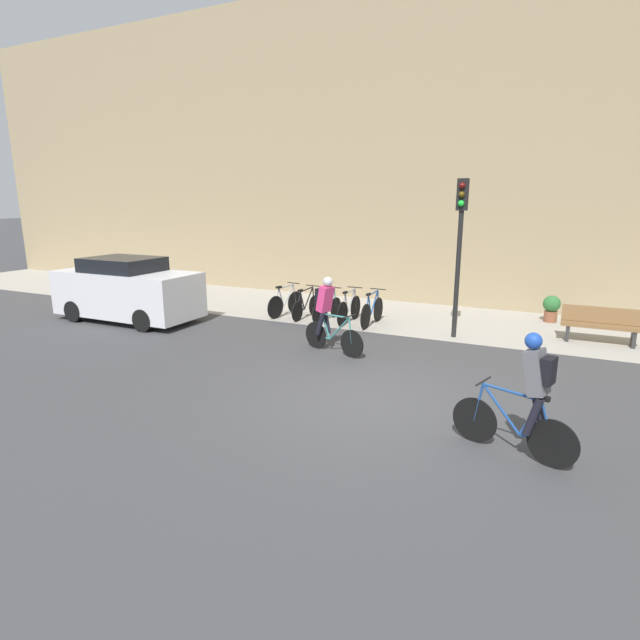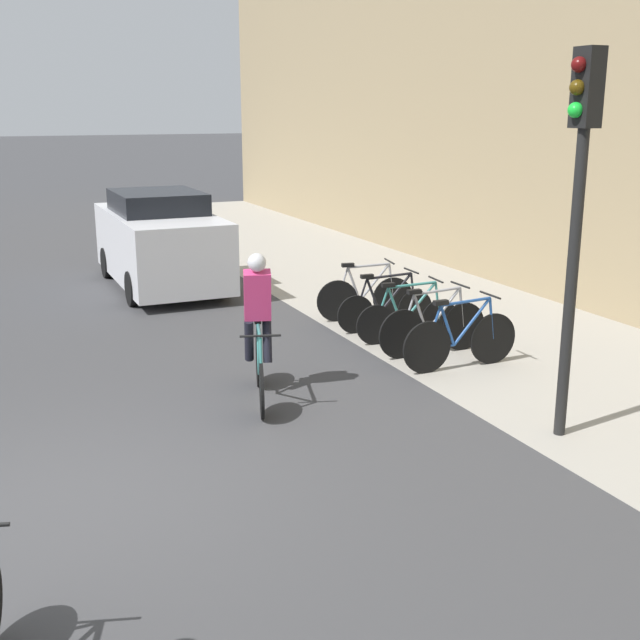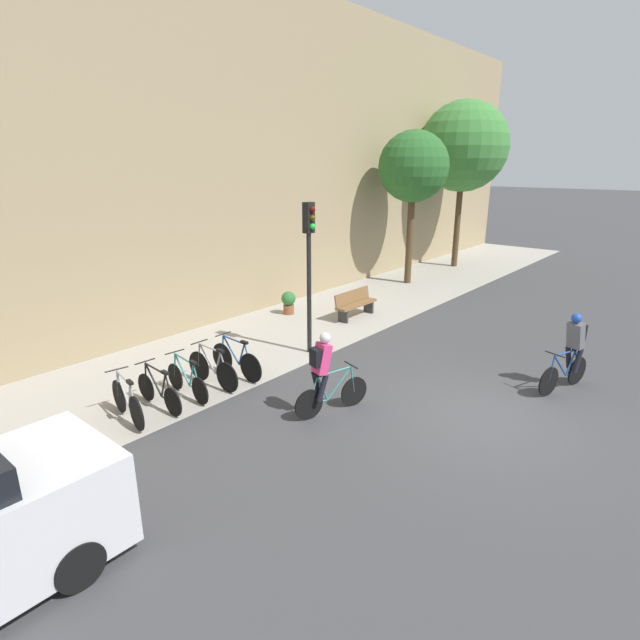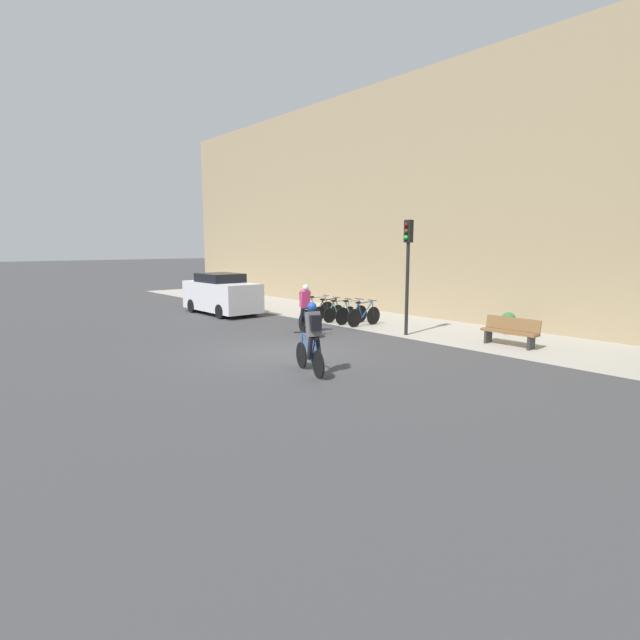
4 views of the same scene
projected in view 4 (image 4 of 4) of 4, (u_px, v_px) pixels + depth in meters
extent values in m
plane|color=#3D3D3F|center=(281.00, 352.00, 14.70)|extent=(200.00, 200.00, 0.00)
cube|color=#A39E93|center=(425.00, 328.00, 19.02)|extent=(44.00, 4.50, 0.01)
cube|color=#9E8966|center=(469.00, 192.00, 19.88)|extent=(44.00, 0.60, 10.40)
cylinder|color=black|center=(314.00, 328.00, 16.99)|extent=(0.62, 0.22, 0.64)
cylinder|color=black|center=(302.00, 323.00, 17.99)|extent=(0.62, 0.22, 0.64)
cylinder|color=teal|center=(310.00, 318.00, 17.29)|extent=(0.59, 0.22, 0.62)
cylinder|color=teal|center=(305.00, 317.00, 17.66)|extent=(0.28, 0.12, 0.58)
cylinder|color=teal|center=(308.00, 310.00, 17.36)|extent=(0.79, 0.28, 0.07)
cylinder|color=teal|center=(304.00, 325.00, 17.79)|extent=(0.43, 0.16, 0.05)
cylinder|color=teal|center=(303.00, 316.00, 17.86)|extent=(0.23, 0.10, 0.56)
cylinder|color=teal|center=(313.00, 319.00, 16.98)|extent=(0.13, 0.07, 0.59)
cylinder|color=black|center=(313.00, 310.00, 16.98)|extent=(0.16, 0.45, 0.03)
cube|color=black|center=(304.00, 308.00, 17.73)|extent=(0.21, 0.14, 0.06)
cube|color=#DB3875|center=(305.00, 299.00, 17.59)|extent=(0.40, 0.40, 0.63)
sphere|color=silver|center=(306.00, 288.00, 17.45)|extent=(0.28, 0.28, 0.22)
cylinder|color=black|center=(302.00, 315.00, 17.67)|extent=(0.29, 0.19, 0.56)
cylinder|color=black|center=(307.00, 315.00, 17.76)|extent=(0.26, 0.18, 0.56)
cube|color=black|center=(304.00, 297.00, 17.71)|extent=(0.21, 0.29, 0.36)
cylinder|color=black|center=(301.00, 355.00, 12.73)|extent=(0.65, 0.23, 0.67)
cylinder|color=black|center=(318.00, 364.00, 11.74)|extent=(0.65, 0.23, 0.67)
cylinder|color=#1E478C|center=(307.00, 347.00, 12.35)|extent=(0.58, 0.21, 0.62)
cylinder|color=#1E478C|center=(313.00, 351.00, 11.99)|extent=(0.28, 0.12, 0.58)
cylinder|color=#1E478C|center=(309.00, 337.00, 12.20)|extent=(0.78, 0.27, 0.07)
cylinder|color=#1E478C|center=(315.00, 363.00, 11.94)|extent=(0.43, 0.16, 0.05)
cylinder|color=#1E478C|center=(317.00, 352.00, 11.79)|extent=(0.23, 0.10, 0.56)
cylinder|color=#1E478C|center=(302.00, 344.00, 12.65)|extent=(0.13, 0.07, 0.59)
cylinder|color=black|center=(303.00, 332.00, 12.56)|extent=(0.16, 0.45, 0.03)
cube|color=black|center=(315.00, 338.00, 11.83)|extent=(0.21, 0.13, 0.06)
cube|color=#5B5B60|center=(313.00, 324.00, 11.88)|extent=(0.40, 0.40, 0.63)
sphere|color=#1E47AD|center=(312.00, 307.00, 11.89)|extent=(0.27, 0.27, 0.22)
cylinder|color=black|center=(318.00, 348.00, 11.96)|extent=(0.29, 0.18, 0.56)
cylinder|color=black|center=(310.00, 349.00, 11.87)|extent=(0.26, 0.17, 0.56)
cube|color=black|center=(316.00, 323.00, 11.74)|extent=(0.21, 0.29, 0.36)
cylinder|color=black|center=(327.00, 309.00, 21.73)|extent=(0.15, 0.69, 0.69)
cylinder|color=black|center=(308.00, 311.00, 21.25)|extent=(0.15, 0.69, 0.69)
cylinder|color=#99999E|center=(321.00, 303.00, 21.52)|extent=(0.13, 0.53, 0.62)
cylinder|color=#99999E|center=(314.00, 304.00, 21.35)|extent=(0.08, 0.25, 0.58)
cylinder|color=#99999E|center=(319.00, 297.00, 21.43)|extent=(0.16, 0.71, 0.07)
cylinder|color=#99999E|center=(312.00, 311.00, 21.35)|extent=(0.10, 0.38, 0.05)
cylinder|color=#99999E|center=(310.00, 304.00, 21.25)|extent=(0.07, 0.21, 0.56)
cylinder|color=#99999E|center=(326.00, 303.00, 21.67)|extent=(0.05, 0.12, 0.58)
cylinder|color=black|center=(326.00, 295.00, 21.60)|extent=(0.46, 0.11, 0.03)
cube|color=black|center=(312.00, 297.00, 21.25)|extent=(0.11, 0.21, 0.06)
cylinder|color=black|center=(338.00, 312.00, 21.28)|extent=(0.06, 0.61, 0.61)
cylinder|color=black|center=(319.00, 314.00, 20.65)|extent=(0.06, 0.61, 0.61)
cylinder|color=black|center=(331.00, 306.00, 21.03)|extent=(0.06, 0.57, 0.62)
cylinder|color=black|center=(324.00, 307.00, 20.79)|extent=(0.05, 0.27, 0.58)
cylinder|color=black|center=(329.00, 299.00, 20.91)|extent=(0.07, 0.77, 0.07)
cylinder|color=black|center=(323.00, 314.00, 20.78)|extent=(0.05, 0.42, 0.05)
cylinder|color=black|center=(321.00, 307.00, 20.66)|extent=(0.04, 0.22, 0.56)
cylinder|color=black|center=(337.00, 305.00, 21.21)|extent=(0.04, 0.12, 0.59)
cylinder|color=black|center=(336.00, 297.00, 21.14)|extent=(0.46, 0.04, 0.03)
cube|color=black|center=(322.00, 299.00, 20.67)|extent=(0.09, 0.20, 0.06)
cylinder|color=black|center=(350.00, 314.00, 20.73)|extent=(0.09, 0.61, 0.61)
cylinder|color=black|center=(329.00, 316.00, 20.14)|extent=(0.09, 0.61, 0.61)
cylinder|color=teal|center=(343.00, 307.00, 20.49)|extent=(0.09, 0.57, 0.62)
cylinder|color=teal|center=(335.00, 308.00, 20.27)|extent=(0.06, 0.27, 0.58)
cylinder|color=teal|center=(341.00, 301.00, 20.38)|extent=(0.11, 0.77, 0.07)
cylinder|color=teal|center=(334.00, 315.00, 20.26)|extent=(0.07, 0.42, 0.05)
cylinder|color=teal|center=(331.00, 309.00, 20.16)|extent=(0.05, 0.22, 0.56)
cylinder|color=teal|center=(349.00, 307.00, 20.67)|extent=(0.05, 0.12, 0.59)
cylinder|color=black|center=(348.00, 299.00, 20.59)|extent=(0.46, 0.07, 0.03)
cube|color=black|center=(333.00, 301.00, 20.16)|extent=(0.10, 0.21, 0.06)
cylinder|color=black|center=(361.00, 314.00, 20.23)|extent=(0.04, 0.71, 0.71)
cylinder|color=black|center=(342.00, 316.00, 19.58)|extent=(0.04, 0.71, 0.71)
cylinder|color=#99999E|center=(355.00, 308.00, 19.97)|extent=(0.04, 0.56, 0.62)
cylinder|color=#99999E|center=(348.00, 309.00, 19.73)|extent=(0.04, 0.26, 0.58)
cylinder|color=#99999E|center=(353.00, 301.00, 19.85)|extent=(0.04, 0.75, 0.07)
cylinder|color=#99999E|center=(346.00, 316.00, 19.71)|extent=(0.03, 0.41, 0.05)
cylinder|color=#99999E|center=(344.00, 309.00, 19.60)|extent=(0.03, 0.21, 0.56)
cylinder|color=#99999E|center=(360.00, 307.00, 20.16)|extent=(0.04, 0.12, 0.58)
cylinder|color=black|center=(359.00, 299.00, 20.08)|extent=(0.46, 0.03, 0.03)
cube|color=black|center=(346.00, 301.00, 19.61)|extent=(0.08, 0.20, 0.06)
cylinder|color=black|center=(373.00, 316.00, 19.70)|extent=(0.04, 0.71, 0.71)
cylinder|color=black|center=(354.00, 318.00, 19.05)|extent=(0.04, 0.71, 0.71)
cylinder|color=#1E478C|center=(367.00, 309.00, 19.44)|extent=(0.05, 0.57, 0.62)
cylinder|color=#1E478C|center=(360.00, 311.00, 19.20)|extent=(0.04, 0.27, 0.58)
cylinder|color=#1E478C|center=(365.00, 302.00, 19.33)|extent=(0.05, 0.77, 0.07)
cylinder|color=#1E478C|center=(358.00, 318.00, 19.18)|extent=(0.04, 0.42, 0.05)
cylinder|color=#1E478C|center=(356.00, 311.00, 19.07)|extent=(0.03, 0.22, 0.56)
cylinder|color=#1E478C|center=(373.00, 309.00, 19.63)|extent=(0.04, 0.12, 0.59)
cylinder|color=black|center=(372.00, 300.00, 19.56)|extent=(0.46, 0.03, 0.03)
cube|color=black|center=(358.00, 302.00, 19.08)|extent=(0.08, 0.20, 0.06)
cylinder|color=black|center=(407.00, 278.00, 17.20)|extent=(0.12, 0.12, 3.97)
cube|color=black|center=(409.00, 231.00, 16.96)|extent=(0.26, 0.20, 0.76)
sphere|color=#590C0C|center=(406.00, 225.00, 16.85)|extent=(0.15, 0.15, 0.15)
sphere|color=#4C380A|center=(406.00, 231.00, 16.88)|extent=(0.15, 0.15, 0.15)
sphere|color=green|center=(406.00, 237.00, 16.91)|extent=(0.15, 0.15, 0.15)
cube|color=brown|center=(509.00, 332.00, 15.46)|extent=(1.78, 0.40, 0.08)
cube|color=brown|center=(513.00, 324.00, 15.54)|extent=(1.78, 0.12, 0.40)
cube|color=#2D2D2D|center=(488.00, 336.00, 16.03)|extent=(0.08, 0.36, 0.45)
cube|color=#2D2D2D|center=(531.00, 343.00, 14.95)|extent=(0.08, 0.36, 0.45)
cube|color=silver|center=(222.00, 296.00, 22.74)|extent=(4.30, 1.78, 1.27)
cube|color=black|center=(220.00, 278.00, 22.70)|extent=(2.06, 1.57, 0.40)
cylinder|color=black|center=(221.00, 312.00, 21.29)|extent=(0.62, 0.20, 0.62)
cylinder|color=black|center=(253.00, 308.00, 22.34)|extent=(0.62, 0.20, 0.62)
cylinder|color=black|center=(192.00, 306.00, 23.30)|extent=(0.62, 0.20, 0.62)
cylinder|color=black|center=(223.00, 303.00, 24.35)|extent=(0.62, 0.20, 0.62)
cylinder|color=brown|center=(508.00, 330.00, 17.64)|extent=(0.36, 0.36, 0.32)
sphere|color=#2D6B33|center=(508.00, 319.00, 17.58)|extent=(0.48, 0.48, 0.48)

